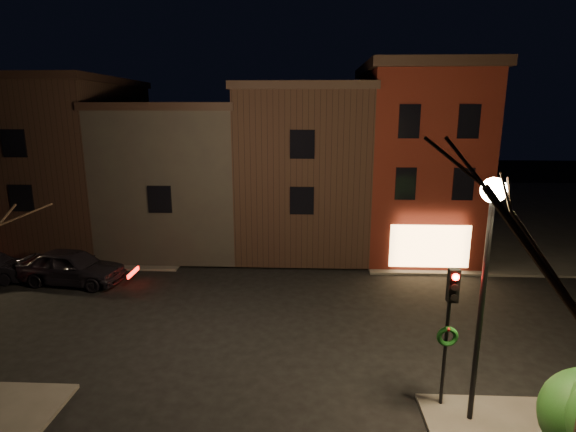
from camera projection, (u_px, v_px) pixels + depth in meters
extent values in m
plane|color=black|center=(262.00, 317.00, 18.14)|extent=(120.00, 120.00, 0.00)
cube|color=#2D2B28|center=(531.00, 212.00, 36.67)|extent=(30.00, 30.00, 0.12)
cube|color=#2D2B28|center=(54.00, 207.00, 38.48)|extent=(30.00, 30.00, 0.12)
cube|color=#4E150E|center=(416.00, 164.00, 25.84)|extent=(6.00, 8.00, 10.00)
cube|color=black|center=(422.00, 69.00, 24.64)|extent=(6.50, 8.50, 0.50)
cube|color=#FFC172|center=(430.00, 246.00, 22.75)|extent=(4.00, 0.12, 2.20)
cube|color=black|center=(303.00, 170.00, 27.22)|extent=(7.00, 10.00, 9.00)
cube|color=black|center=(304.00, 89.00, 26.14)|extent=(7.30, 10.30, 0.40)
cube|color=black|center=(186.00, 177.00, 27.67)|extent=(7.50, 10.00, 8.00)
cube|color=black|center=(182.00, 107.00, 26.70)|extent=(7.80, 10.30, 0.40)
cube|color=black|center=(70.00, 164.00, 27.82)|extent=(7.00, 10.00, 9.50)
cube|color=black|center=(61.00, 81.00, 26.69)|extent=(7.30, 10.30, 0.40)
cylinder|color=black|center=(480.00, 314.00, 11.31)|extent=(0.14, 0.14, 6.00)
sphere|color=#FFD18C|center=(494.00, 190.00, 10.58)|extent=(0.60, 0.60, 0.60)
cylinder|color=black|center=(446.00, 338.00, 12.15)|extent=(0.10, 0.10, 4.00)
cube|color=black|center=(453.00, 285.00, 11.61)|extent=(0.28, 0.22, 0.90)
cylinder|color=#FF0C07|center=(456.00, 277.00, 11.43)|extent=(0.18, 0.06, 0.18)
cylinder|color=black|center=(455.00, 287.00, 11.49)|extent=(0.18, 0.06, 0.18)
cylinder|color=black|center=(454.00, 297.00, 11.56)|extent=(0.18, 0.06, 0.18)
torus|color=#0C380F|center=(447.00, 336.00, 12.04)|extent=(0.58, 0.14, 0.58)
sphere|color=#990C0C|center=(448.00, 329.00, 11.97)|extent=(0.12, 0.12, 0.12)
imported|color=black|center=(72.00, 267.00, 21.47)|extent=(5.20, 2.63, 1.70)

